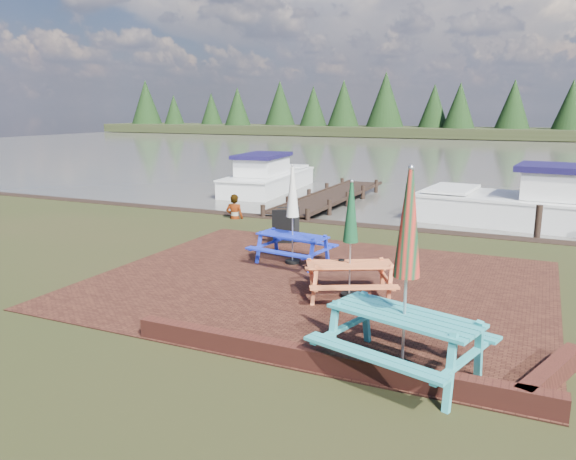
# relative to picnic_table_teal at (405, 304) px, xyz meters

# --- Properties ---
(ground) EXTENTS (120.00, 120.00, 0.00)m
(ground) POSITION_rel_picnic_table_teal_xyz_m (-2.48, 2.20, -0.97)
(ground) COLOR black
(ground) RESTS_ON ground
(paving) EXTENTS (9.00, 7.50, 0.02)m
(paving) POSITION_rel_picnic_table_teal_xyz_m (-2.48, 3.20, -0.96)
(paving) COLOR #341710
(paving) RESTS_ON ground
(brick_wall) EXTENTS (6.21, 1.79, 0.30)m
(brick_wall) POSITION_rel_picnic_table_teal_xyz_m (-0.33, -0.22, -0.82)
(brick_wall) COLOR #4C1E16
(brick_wall) RESTS_ON ground
(water) EXTENTS (120.00, 60.00, 0.02)m
(water) POSITION_rel_picnic_table_teal_xyz_m (-2.48, 39.20, -0.97)
(water) COLOR #413E38
(water) RESTS_ON ground
(far_treeline) EXTENTS (120.00, 10.00, 8.10)m
(far_treeline) POSITION_rel_picnic_table_teal_xyz_m (-2.48, 68.20, 2.31)
(far_treeline) COLOR black
(far_treeline) RESTS_ON ground
(picnic_table_teal) EXTENTS (2.42, 2.28, 2.78)m
(picnic_table_teal) POSITION_rel_picnic_table_teal_xyz_m (0.00, 0.00, 0.00)
(picnic_table_teal) COLOR teal
(picnic_table_teal) RESTS_ON ground
(picnic_table_red) EXTENTS (2.06, 1.98, 2.21)m
(picnic_table_red) POSITION_rel_picnic_table_teal_xyz_m (-1.62, 2.64, -0.20)
(picnic_table_red) COLOR orange
(picnic_table_red) RESTS_ON ground
(picnic_table_blue) EXTENTS (1.84, 1.69, 2.26)m
(picnic_table_blue) POSITION_rel_picnic_table_teal_xyz_m (-3.56, 4.36, -0.18)
(picnic_table_blue) COLOR #182AB7
(picnic_table_blue) RESTS_ON ground
(chalkboard) EXTENTS (0.63, 0.77, 0.95)m
(chalkboard) POSITION_rel_picnic_table_teal_xyz_m (-4.52, 6.10, -0.48)
(chalkboard) COLOR black
(chalkboard) RESTS_ON ground
(jetty) EXTENTS (1.76, 9.08, 1.00)m
(jetty) POSITION_rel_picnic_table_teal_xyz_m (-5.98, 13.48, -0.86)
(jetty) COLOR black
(jetty) RESTS_ON ground
(boat_jetty) EXTENTS (2.82, 6.77, 1.91)m
(boat_jetty) POSITION_rel_picnic_table_teal_xyz_m (-9.82, 15.69, -0.60)
(boat_jetty) COLOR silver
(boat_jetty) RESTS_ON ground
(boat_near) EXTENTS (8.27, 3.56, 2.17)m
(boat_near) POSITION_rel_picnic_table_teal_xyz_m (1.91, 12.27, -0.52)
(boat_near) COLOR silver
(boat_near) RESTS_ON ground
(person) EXTENTS (0.64, 0.49, 1.58)m
(person) POSITION_rel_picnic_table_teal_xyz_m (-7.46, 8.52, -0.18)
(person) COLOR gray
(person) RESTS_ON ground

